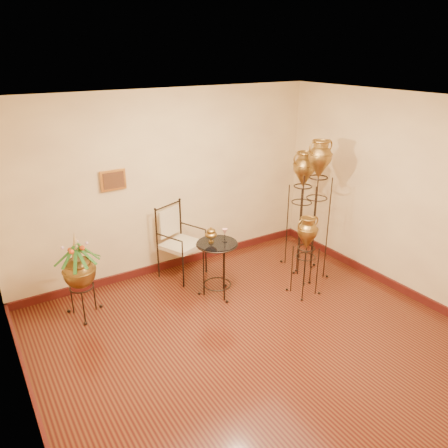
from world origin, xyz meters
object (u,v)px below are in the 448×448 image
amphora_tall (316,210)px  side_table (217,268)px  planter_urn (79,269)px  armchair (182,242)px  amphora_mid (301,209)px

amphora_tall → side_table: amphora_tall is taller
planter_urn → armchair: bearing=10.5°
planter_urn → side_table: 1.85m
armchair → side_table: armchair is taller
amphora_mid → planter_urn: size_ratio=1.56×
side_table → amphora_tall: bearing=-10.6°
amphora_tall → armchair: bearing=147.2°
amphora_mid → planter_urn: bearing=173.6°
armchair → side_table: bearing=-101.5°
amphora_mid → side_table: (-1.62, -0.12, -0.53)m
amphora_tall → planter_urn: 3.42m
amphora_mid → planter_urn: 3.42m
amphora_tall → amphora_mid: amphora_tall is taller
planter_urn → armchair: (1.62, 0.30, -0.12)m
amphora_mid → side_table: 1.71m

